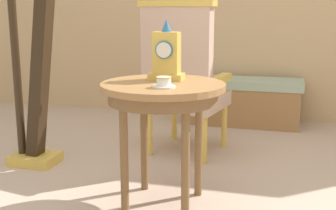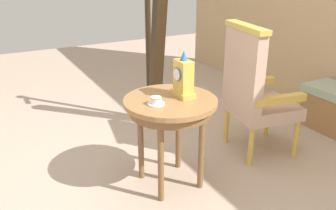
% 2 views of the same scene
% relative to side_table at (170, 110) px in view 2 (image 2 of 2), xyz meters
% --- Properties ---
extents(ground_plane, '(10.00, 10.00, 0.00)m').
position_rel_side_table_xyz_m(ground_plane, '(-0.04, -0.03, -0.61)').
color(ground_plane, '#BCA38E').
extents(side_table, '(0.67, 0.67, 0.69)m').
position_rel_side_table_xyz_m(side_table, '(0.00, 0.00, 0.00)').
color(side_table, '#9E7042').
rests_on(side_table, ground).
extents(teacup_left, '(0.12, 0.12, 0.06)m').
position_rel_side_table_xyz_m(teacup_left, '(0.04, -0.14, 0.11)').
color(teacup_left, white).
rests_on(teacup_left, side_table).
extents(mantel_clock, '(0.19, 0.11, 0.34)m').
position_rel_side_table_xyz_m(mantel_clock, '(-0.01, 0.11, 0.22)').
color(mantel_clock, gold).
rests_on(mantel_clock, side_table).
extents(armchair, '(0.63, 0.62, 1.14)m').
position_rel_side_table_xyz_m(armchair, '(-0.10, 0.86, -0.02)').
color(armchair, '#CCA893').
rests_on(armchair, ground).
extents(harp, '(0.40, 0.24, 1.71)m').
position_rel_side_table_xyz_m(harp, '(-1.03, 0.39, 0.08)').
color(harp, gold).
rests_on(harp, ground).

